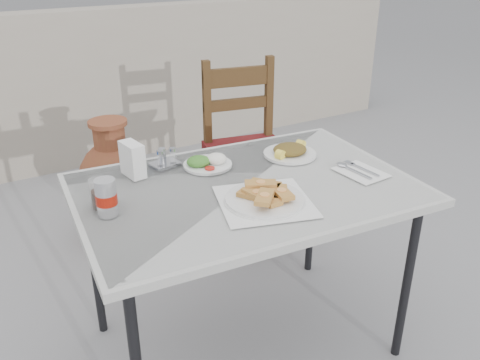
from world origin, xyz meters
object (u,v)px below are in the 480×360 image
salad_chopped_plate (290,151)px  soda_can (106,197)px  chair (247,148)px  terracotta_urn (115,184)px  napkin_holder (133,159)px  condiment_caddy (165,160)px  salad_rice_plate (207,162)px  pide_plate (265,194)px  cola_glass (101,195)px  cafe_table (246,197)px

salad_chopped_plate → soda_can: (-0.86, -0.12, 0.05)m
chair → terracotta_urn: 0.82m
napkin_holder → condiment_caddy: size_ratio=1.09×
salad_rice_plate → terracotta_urn: (-0.14, 0.96, -0.47)m
pide_plate → cola_glass: size_ratio=3.84×
terracotta_urn → chair: bearing=-23.5°
chair → terracotta_urn: bearing=167.6°
cafe_table → soda_can: size_ratio=10.31×
terracotta_urn → pide_plate: bearing=-82.7°
soda_can → terracotta_urn: 1.31m
condiment_caddy → soda_can: bearing=-139.1°
salad_rice_plate → salad_chopped_plate: size_ratio=0.88×
chair → terracotta_urn: chair is taller
napkin_holder → terracotta_urn: 1.04m
cafe_table → pide_plate: size_ratio=3.34×
pide_plate → chair: chair is taller
cafe_table → soda_can: bearing=175.7°
cafe_table → salad_rice_plate: bearing=101.2°
salad_chopped_plate → soda_can: size_ratio=1.76×
condiment_caddy → chair: (0.74, 0.55, -0.28)m
salad_chopped_plate → cola_glass: (-0.86, -0.05, 0.03)m
salad_rice_plate → soda_can: soda_can is taller
soda_can → cola_glass: 0.07m
cafe_table → salad_rice_plate: salad_rice_plate is taller
cafe_table → cola_glass: (-0.54, 0.11, 0.10)m
cafe_table → soda_can: (-0.54, 0.04, 0.12)m
terracotta_urn → cola_glass: bearing=-107.8°
pide_plate → soda_can: bearing=159.2°
cola_glass → pide_plate: bearing=-26.8°
cola_glass → napkin_holder: (0.19, 0.20, 0.02)m
soda_can → cola_glass: size_ratio=1.24×
napkin_holder → condiment_caddy: bearing=1.4°
cafe_table → salad_rice_plate: 0.25m
soda_can → chair: (1.08, 0.84, -0.32)m
cola_glass → soda_can: bearing=-88.2°
cafe_table → napkin_holder: (-0.35, 0.31, 0.13)m
cola_glass → terracotta_urn: size_ratio=0.14×
salad_rice_plate → pide_plate: bearing=-85.4°
cafe_table → soda_can: soda_can is taller
condiment_caddy → napkin_holder: bearing=-170.2°
cafe_table → condiment_caddy: 0.40m
salad_chopped_plate → condiment_caddy: bearing=161.7°
cola_glass → napkin_holder: size_ratio=0.77×
cafe_table → napkin_holder: napkin_holder is taller
cafe_table → condiment_caddy: size_ratio=10.70×
cola_glass → terracotta_urn: cola_glass is taller
cafe_table → salad_chopped_plate: salad_chopped_plate is taller
napkin_holder → pide_plate: bearing=-62.9°
salad_chopped_plate → napkin_holder: (-0.67, 0.15, 0.05)m
napkin_holder → salad_rice_plate: bearing=-21.2°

